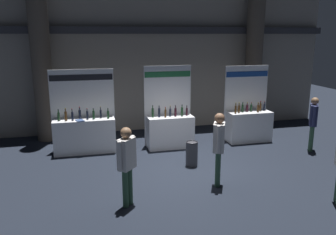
% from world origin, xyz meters
% --- Properties ---
extents(ground_plane, '(27.13, 27.13, 0.00)m').
position_xyz_m(ground_plane, '(0.00, 0.00, 0.00)').
color(ground_plane, black).
extents(hall_colonnade, '(13.56, 1.08, 6.66)m').
position_xyz_m(hall_colonnade, '(0.00, 4.43, 3.28)').
color(hall_colonnade, gray).
rests_on(hall_colonnade, ground_plane).
extents(exhibitor_booth_0, '(1.92, 0.71, 2.51)m').
position_xyz_m(exhibitor_booth_0, '(-2.57, 2.27, 0.63)').
color(exhibitor_booth_0, white).
rests_on(exhibitor_booth_0, ground_plane).
extents(exhibitor_booth_1, '(1.52, 0.66, 2.57)m').
position_xyz_m(exhibitor_booth_1, '(0.07, 2.11, 0.63)').
color(exhibitor_booth_1, white).
rests_on(exhibitor_booth_1, ground_plane).
extents(exhibitor_booth_2, '(1.54, 0.66, 2.52)m').
position_xyz_m(exhibitor_booth_2, '(2.81, 2.13, 0.63)').
color(exhibitor_booth_2, white).
rests_on(exhibitor_booth_2, ground_plane).
extents(trash_bin, '(0.33, 0.33, 0.69)m').
position_xyz_m(trash_bin, '(0.26, 0.37, 0.34)').
color(trash_bin, '#38383D').
rests_on(trash_bin, ground_plane).
extents(visitor_0, '(0.41, 0.53, 1.67)m').
position_xyz_m(visitor_0, '(4.25, 0.72, 1.00)').
color(visitor_0, '#33563D').
rests_on(visitor_0, ground_plane).
extents(visitor_1, '(0.38, 0.50, 1.77)m').
position_xyz_m(visitor_1, '(0.47, -1.01, 1.07)').
color(visitor_1, '#33563D').
rests_on(visitor_1, ground_plane).
extents(visitor_2, '(0.43, 0.44, 1.71)m').
position_xyz_m(visitor_2, '(-1.75, -1.50, 1.02)').
color(visitor_2, '#33563D').
rests_on(visitor_2, ground_plane).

